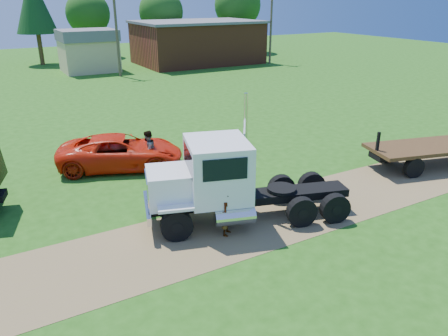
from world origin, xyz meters
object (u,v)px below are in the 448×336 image
flatbed_trailer (444,149)px  spectator_a (227,213)px  orange_pickup (121,152)px  white_semi_tractor (220,181)px

flatbed_trailer → spectator_a: size_ratio=4.90×
orange_pickup → spectator_a: bearing=-149.2°
white_semi_tractor → orange_pickup: (-1.64, 7.47, -0.81)m
white_semi_tractor → orange_pickup: size_ratio=1.33×
white_semi_tractor → spectator_a: size_ratio=4.75×
white_semi_tractor → spectator_a: white_semi_tractor is taller
orange_pickup → spectator_a: (1.32, -8.54, 0.01)m
flatbed_trailer → spectator_a: flatbed_trailer is taller
white_semi_tractor → flatbed_trailer: bearing=14.9°
orange_pickup → flatbed_trailer: bearing=-96.3°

